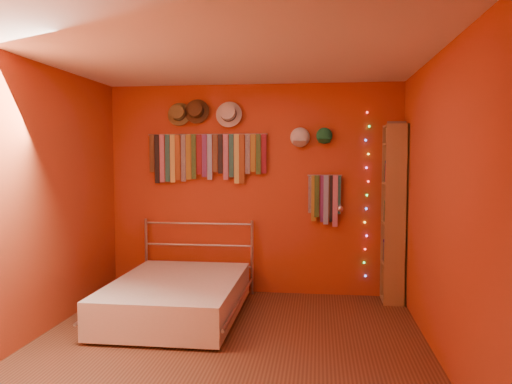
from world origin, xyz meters
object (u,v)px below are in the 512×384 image
at_px(bed, 177,297).
at_px(tie_rack, 206,155).
at_px(reading_lamp, 340,208).
at_px(bookshelf, 397,213).

bearing_deg(bed, tie_rack, 84.79).
distance_m(reading_lamp, bed, 2.05).
distance_m(tie_rack, bed, 1.75).
bearing_deg(bookshelf, reading_lamp, -179.02).
distance_m(reading_lamp, bookshelf, 0.64).
bearing_deg(bed, bookshelf, 19.46).
bearing_deg(bed, reading_lamp, 25.64).
relative_size(bookshelf, bed, 1.09).
height_order(reading_lamp, bookshelf, bookshelf).
xyz_separation_m(tie_rack, bookshelf, (2.22, -0.15, -0.64)).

